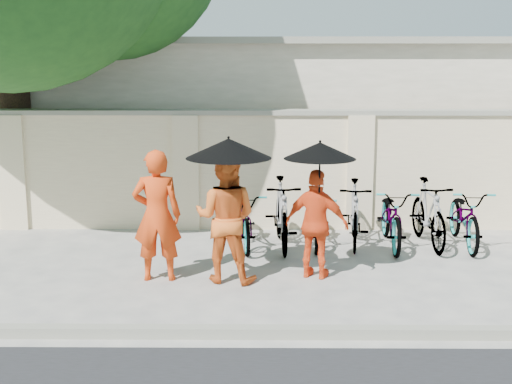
{
  "coord_description": "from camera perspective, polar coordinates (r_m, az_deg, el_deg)",
  "views": [
    {
      "loc": [
        0.32,
        -9.05,
        3.11
      ],
      "look_at": [
        0.23,
        0.92,
        1.1
      ],
      "focal_mm": 50.0,
      "sensor_mm": 36.0,
      "label": 1
    }
  ],
  "objects": [
    {
      "name": "monk_center",
      "position": [
        9.58,
        -2.44,
        -2.05
      ],
      "size": [
        0.99,
        0.84,
        1.77
      ],
      "primitive_type": "imported",
      "rotation": [
        0.0,
        0.0,
        2.92
      ],
      "color": "orange",
      "rests_on": "ground"
    },
    {
      "name": "bike_2",
      "position": [
        11.45,
        4.97,
        -2.19
      ],
      "size": [
        0.69,
        1.67,
        0.86
      ],
      "primitive_type": "imported",
      "rotation": [
        0.0,
        0.0,
        -0.08
      ],
      "color": "#9E9EA2",
      "rests_on": "ground"
    },
    {
      "name": "bike_4",
      "position": [
        11.51,
        10.83,
        -1.97
      ],
      "size": [
        0.71,
        1.87,
        0.97
      ],
      "primitive_type": "imported",
      "rotation": [
        0.0,
        0.0,
        -0.03
      ],
      "color": "#9E9EA2",
      "rests_on": "ground"
    },
    {
      "name": "bike_5",
      "position": [
        11.67,
        13.62,
        -1.67
      ],
      "size": [
        0.62,
        1.81,
        1.07
      ],
      "primitive_type": "imported",
      "rotation": [
        0.0,
        0.0,
        0.07
      ],
      "color": "#9E9EA2",
      "rests_on": "ground"
    },
    {
      "name": "parasol_right",
      "position": [
        9.5,
        5.14,
        3.32
      ],
      "size": [
        0.97,
        0.97,
        1.04
      ],
      "color": "black",
      "rests_on": "ground"
    },
    {
      "name": "monk_right",
      "position": [
        9.77,
        4.88,
        -2.58
      ],
      "size": [
        0.96,
        0.67,
        1.51
      ],
      "primitive_type": "imported",
      "rotation": [
        0.0,
        0.0,
        2.77
      ],
      "color": "#EE4819",
      "rests_on": "ground"
    },
    {
      "name": "ground",
      "position": [
        9.57,
        -1.44,
        -7.56
      ],
      "size": [
        80.0,
        80.0,
        0.0
      ],
      "primitive_type": "plane",
      "color": "#B1AB9D"
    },
    {
      "name": "parasol_center",
      "position": [
        9.32,
        -2.21,
        3.51
      ],
      "size": [
        1.13,
        1.13,
        0.96
      ],
      "color": "black",
      "rests_on": "ground"
    },
    {
      "name": "kerb",
      "position": [
        7.96,
        -1.86,
        -11.13
      ],
      "size": [
        40.0,
        0.16,
        0.12
      ],
      "primitive_type": "cube",
      "color": "gray",
      "rests_on": "ground"
    },
    {
      "name": "building_behind",
      "position": [
        16.2,
        6.5,
        5.98
      ],
      "size": [
        14.0,
        6.0,
        3.2
      ],
      "primitive_type": "cube",
      "color": "beige",
      "rests_on": "ground"
    },
    {
      "name": "bike_0",
      "position": [
        11.35,
        -0.91,
        -2.11
      ],
      "size": [
        0.79,
        1.8,
        0.91
      ],
      "primitive_type": "imported",
      "rotation": [
        0.0,
        0.0,
        0.11
      ],
      "color": "#9E9EA2",
      "rests_on": "ground"
    },
    {
      "name": "bike_1",
      "position": [
        11.24,
        2.06,
        -1.76
      ],
      "size": [
        0.62,
        1.87,
        1.11
      ],
      "primitive_type": "imported",
      "rotation": [
        0.0,
        0.0,
        0.05
      ],
      "color": "#9E9EA2",
      "rests_on": "ground"
    },
    {
      "name": "compound_wall",
      "position": [
        12.45,
        3.64,
        1.62
      ],
      "size": [
        20.0,
        0.3,
        2.0
      ],
      "primitive_type": "cube",
      "color": "beige",
      "rests_on": "ground"
    },
    {
      "name": "monk_left",
      "position": [
        9.71,
        -7.93,
        -1.87
      ],
      "size": [
        0.68,
        0.46,
        1.8
      ],
      "primitive_type": "imported",
      "rotation": [
        0.0,
        0.0,
        3.19
      ],
      "color": "red",
      "rests_on": "ground"
    },
    {
      "name": "bike_6",
      "position": [
        11.83,
        16.37,
        -1.91
      ],
      "size": [
        0.7,
        1.85,
        0.96
      ],
      "primitive_type": "imported",
      "rotation": [
        0.0,
        0.0,
        -0.03
      ],
      "color": "#9E9EA2",
      "rests_on": "ground"
    },
    {
      "name": "bike_3",
      "position": [
        11.51,
        7.88,
        -1.72
      ],
      "size": [
        0.66,
        1.77,
        1.04
      ],
      "primitive_type": "imported",
      "rotation": [
        0.0,
        0.0,
        -0.1
      ],
      "color": "#9E9EA2",
      "rests_on": "ground"
    }
  ]
}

